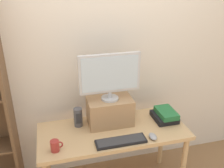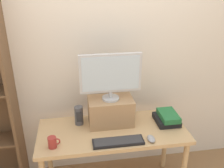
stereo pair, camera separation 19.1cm
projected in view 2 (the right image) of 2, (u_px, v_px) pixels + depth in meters
back_wall at (105, 54)px, 2.45m from camera, size 7.00×0.08×2.60m
desk at (113, 138)px, 2.31m from camera, size 1.35×0.58×0.72m
riser_box at (111, 111)px, 2.33m from camera, size 0.41×0.25×0.25m
computer_monitor at (111, 75)px, 2.19m from camera, size 0.55×0.16×0.43m
keyboard at (118, 142)px, 2.09m from camera, size 0.43×0.13×0.02m
computer_mouse at (151, 139)px, 2.12m from camera, size 0.06×0.10×0.04m
book_stack at (167, 118)px, 2.37m from camera, size 0.21×0.26×0.10m
coffee_mug at (53, 142)px, 2.03m from camera, size 0.10×0.07×0.10m
desk_speaker at (79, 116)px, 2.33m from camera, size 0.08×0.08×0.18m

